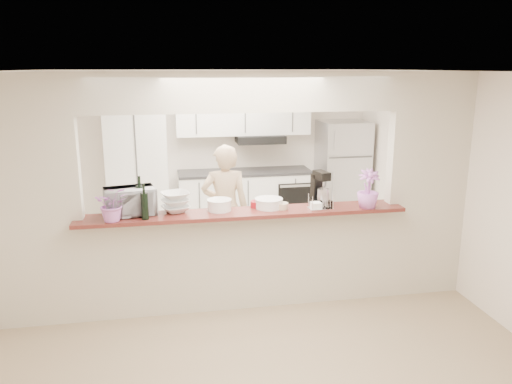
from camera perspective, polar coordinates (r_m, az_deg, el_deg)
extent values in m
plane|color=tan|center=(5.61, -1.36, -12.81)|extent=(6.00, 6.00, 0.00)
cube|color=beige|center=(7.01, -3.38, -7.11)|extent=(5.00, 2.90, 0.01)
cube|color=beige|center=(5.27, -24.06, -1.34)|extent=(0.90, 0.15, 2.50)
cube|color=beige|center=(5.84, 18.85, 0.57)|extent=(0.90, 0.15, 2.50)
cube|color=beige|center=(5.01, -1.51, 11.35)|extent=(3.20, 0.15, 0.40)
cube|color=beige|center=(5.40, -1.39, -7.84)|extent=(3.20, 0.15, 1.05)
cube|color=maroon|center=(5.17, -1.34, -2.43)|extent=(3.40, 0.38, 0.04)
cube|color=white|center=(7.80, -13.35, 2.71)|extent=(0.90, 0.60, 2.10)
cube|color=white|center=(8.02, -1.26, -1.01)|extent=(2.10, 0.60, 0.90)
cube|color=#2E2E31|center=(7.91, -1.27, 2.28)|extent=(2.10, 0.62, 0.04)
cube|color=white|center=(7.89, -1.46, 9.27)|extent=(2.10, 0.35, 0.75)
cube|color=black|center=(7.88, 0.49, 6.08)|extent=(0.75, 0.45, 0.12)
cube|color=black|center=(7.87, 4.50, -0.96)|extent=(0.55, 0.02, 0.55)
cube|color=#BBBBC1|center=(8.28, 9.79, 2.12)|extent=(0.75, 0.70, 1.70)
imported|color=#C467A4|center=(4.99, -16.08, -1.30)|extent=(0.32, 0.28, 0.35)
cylinder|color=black|center=(5.19, -13.09, -0.85)|extent=(0.08, 0.08, 0.29)
cylinder|color=black|center=(5.14, -13.21, 1.24)|extent=(0.03, 0.03, 0.10)
cylinder|color=black|center=(4.98, -12.61, -1.60)|extent=(0.07, 0.07, 0.27)
cylinder|color=black|center=(4.93, -12.72, 0.40)|extent=(0.02, 0.02, 0.09)
imported|color=#A6A5AA|center=(5.18, -14.20, -1.04)|extent=(0.55, 0.43, 0.27)
imported|color=silver|center=(5.17, -9.20, -1.18)|extent=(0.35, 0.35, 0.21)
cylinder|color=white|center=(5.19, -4.21, -1.53)|extent=(0.25, 0.25, 0.11)
cylinder|color=white|center=(5.18, -4.22, -0.90)|extent=(0.26, 0.26, 0.01)
cylinder|color=white|center=(5.27, 1.47, -1.33)|extent=(0.29, 0.29, 0.10)
cylinder|color=white|center=(5.26, 1.48, -0.79)|extent=(0.30, 0.30, 0.01)
cylinder|color=maroon|center=(5.30, 0.12, -1.39)|extent=(0.14, 0.14, 0.07)
cylinder|color=#C9B18E|center=(5.25, 2.94, -1.59)|extent=(0.14, 0.14, 0.06)
cube|color=silver|center=(5.28, 7.38, -1.88)|extent=(0.25, 0.16, 0.02)
cube|color=white|center=(5.27, 7.40, -1.47)|extent=(0.11, 0.11, 0.06)
cube|color=black|center=(5.44, 7.36, -1.14)|extent=(0.21, 0.28, 0.06)
cube|color=black|center=(5.47, 6.93, 0.73)|extent=(0.12, 0.11, 0.27)
cube|color=black|center=(5.36, 7.51, 1.89)|extent=(0.15, 0.23, 0.09)
cylinder|color=#B7B7BC|center=(5.37, 7.69, -0.23)|extent=(0.12, 0.12, 0.11)
imported|color=#BD73D7|center=(5.37, 12.70, 0.35)|extent=(0.26, 0.26, 0.41)
imported|color=#D2B088|center=(6.25, -3.54, -1.99)|extent=(0.61, 0.42, 1.62)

